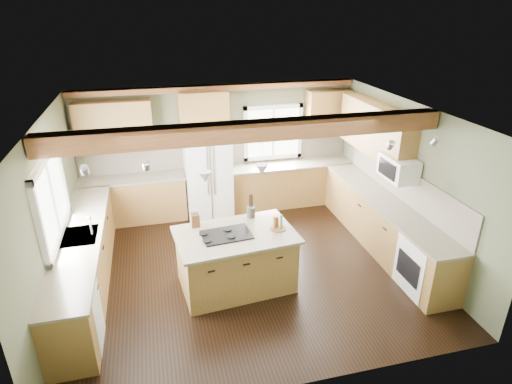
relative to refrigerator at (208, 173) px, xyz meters
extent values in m
plane|color=black|center=(0.30, -2.12, -0.90)|extent=(5.60, 5.60, 0.00)
plane|color=silver|center=(0.30, -2.12, 1.70)|extent=(5.60, 5.60, 0.00)
plane|color=#52573E|center=(0.30, 0.38, 0.40)|extent=(5.60, 0.00, 5.60)
plane|color=#52573E|center=(-2.50, -2.12, 0.40)|extent=(0.00, 5.00, 5.00)
plane|color=#52573E|center=(3.10, -2.12, 0.40)|extent=(0.00, 5.00, 5.00)
cube|color=#552C18|center=(0.30, -2.57, 1.57)|extent=(5.55, 0.26, 0.26)
cube|color=#552C18|center=(0.30, 0.28, 1.64)|extent=(5.55, 0.20, 0.10)
cube|color=brown|center=(0.30, 0.36, 0.31)|extent=(5.58, 0.03, 0.58)
cube|color=brown|center=(3.08, -2.07, 0.31)|extent=(0.03, 3.70, 0.58)
cube|color=brown|center=(-1.49, 0.08, -0.46)|extent=(2.02, 0.60, 0.88)
cube|color=brown|center=(-1.49, 0.08, 0.00)|extent=(2.06, 0.64, 0.04)
cube|color=brown|center=(1.79, 0.08, -0.46)|extent=(2.62, 0.60, 0.88)
cube|color=brown|center=(1.79, 0.08, 0.00)|extent=(2.66, 0.64, 0.04)
cube|color=brown|center=(-2.20, -2.07, -0.46)|extent=(0.60, 3.70, 0.88)
cube|color=brown|center=(-2.20, -2.07, 0.00)|extent=(0.64, 3.74, 0.04)
cube|color=brown|center=(2.80, -2.07, -0.46)|extent=(0.60, 3.70, 0.88)
cube|color=brown|center=(2.80, -2.07, 0.00)|extent=(0.64, 3.74, 0.04)
cube|color=brown|center=(-1.69, 0.21, 1.05)|extent=(1.40, 0.35, 0.90)
cube|color=brown|center=(0.00, 0.21, 1.25)|extent=(0.96, 0.35, 0.70)
cube|color=brown|center=(2.92, -1.22, 1.05)|extent=(0.35, 2.20, 0.90)
cube|color=brown|center=(2.60, 0.21, 1.05)|extent=(0.90, 0.35, 0.90)
cube|color=white|center=(-2.48, -2.07, 0.65)|extent=(0.04, 1.60, 1.05)
cube|color=white|center=(1.45, 0.36, 0.65)|extent=(1.10, 0.04, 1.00)
cube|color=#262628|center=(-2.20, -2.07, 0.01)|extent=(0.50, 0.65, 0.03)
cylinder|color=#B2B2B7|center=(-2.02, -2.07, 0.15)|extent=(0.02, 0.02, 0.28)
cube|color=white|center=(-2.19, -3.37, -0.47)|extent=(0.60, 0.60, 0.84)
cube|color=white|center=(2.79, -3.37, -0.47)|extent=(0.60, 0.72, 0.84)
cube|color=white|center=(2.88, -2.17, 0.65)|extent=(0.40, 0.70, 0.38)
cone|color=#B2B2B7|center=(-0.37, -2.61, 0.98)|extent=(0.18, 0.18, 0.16)
cone|color=#B2B2B7|center=(0.45, -2.53, 0.98)|extent=(0.18, 0.18, 0.16)
cube|color=white|center=(0.00, 0.00, 0.00)|extent=(0.90, 0.74, 1.80)
cube|color=brown|center=(0.04, -2.57, -0.46)|extent=(1.74, 1.16, 0.88)
cube|color=brown|center=(0.04, -2.57, 0.00)|extent=(1.86, 1.28, 0.04)
cube|color=black|center=(-0.10, -2.58, 0.03)|extent=(0.76, 0.54, 0.02)
cube|color=#5C2E1B|center=(-0.51, -2.21, 0.12)|extent=(0.14, 0.11, 0.21)
cylinder|color=#39302D|center=(0.39, -2.10, 0.11)|extent=(0.15, 0.15, 0.17)
camera|label=1|loc=(-1.01, -8.00, 3.16)|focal=30.00mm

